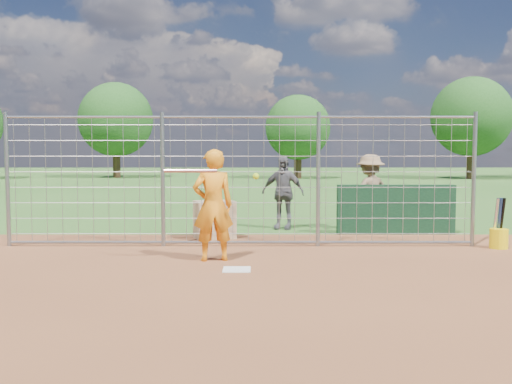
{
  "coord_description": "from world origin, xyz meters",
  "views": [
    {
      "loc": [
        0.3,
        -8.96,
        1.88
      ],
      "look_at": [
        0.3,
        0.8,
        1.15
      ],
      "focal_mm": 40.0,
      "sensor_mm": 36.0,
      "label": 1
    }
  ],
  "objects_px": {
    "batter": "(213,205)",
    "bucket_with_bats": "(499,236)",
    "equipment_bin": "(215,220)",
    "bystander_b": "(283,192)",
    "bystander_c": "(370,192)"
  },
  "relations": [
    {
      "from": "bystander_b",
      "to": "bystander_c",
      "type": "relative_size",
      "value": 0.98
    },
    {
      "from": "batter",
      "to": "bucket_with_bats",
      "type": "bearing_deg",
      "value": 179.24
    },
    {
      "from": "batter",
      "to": "bystander_c",
      "type": "height_order",
      "value": "batter"
    },
    {
      "from": "bystander_c",
      "to": "bystander_b",
      "type": "bearing_deg",
      "value": -28.41
    },
    {
      "from": "bucket_with_bats",
      "to": "equipment_bin",
      "type": "bearing_deg",
      "value": 167.57
    },
    {
      "from": "batter",
      "to": "bystander_b",
      "type": "height_order",
      "value": "batter"
    },
    {
      "from": "bystander_b",
      "to": "equipment_bin",
      "type": "relative_size",
      "value": 2.17
    },
    {
      "from": "bystander_b",
      "to": "bystander_c",
      "type": "height_order",
      "value": "bystander_c"
    },
    {
      "from": "batter",
      "to": "equipment_bin",
      "type": "bearing_deg",
      "value": -99.78
    },
    {
      "from": "bystander_c",
      "to": "bucket_with_bats",
      "type": "bearing_deg",
      "value": 103.92
    },
    {
      "from": "equipment_bin",
      "to": "bucket_with_bats",
      "type": "relative_size",
      "value": 0.82
    },
    {
      "from": "bucket_with_bats",
      "to": "batter",
      "type": "bearing_deg",
      "value": -167.35
    },
    {
      "from": "batter",
      "to": "equipment_bin",
      "type": "height_order",
      "value": "batter"
    },
    {
      "from": "batter",
      "to": "bucket_with_bats",
      "type": "height_order",
      "value": "batter"
    },
    {
      "from": "bystander_c",
      "to": "equipment_bin",
      "type": "bearing_deg",
      "value": -3.61
    }
  ]
}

